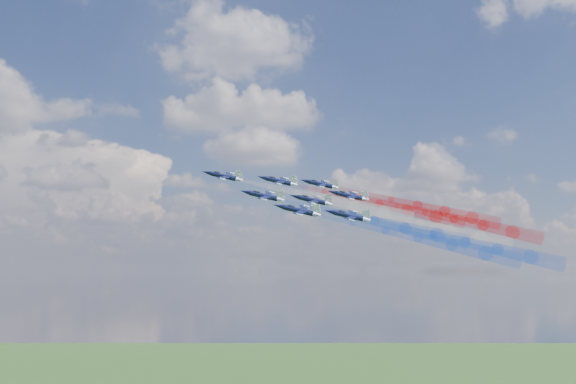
{
  "coord_description": "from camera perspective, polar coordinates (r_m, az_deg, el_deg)",
  "views": [
    {
      "loc": [
        -48.13,
        -175.53,
        107.04
      ],
      "look_at": [
        -11.64,
        -12.46,
        127.0
      ],
      "focal_mm": 41.54,
      "sensor_mm": 36.0,
      "label": 1
    }
  ],
  "objects": [
    {
      "name": "trail_inner_left",
      "position": [
        158.2,
        7.41,
        -2.48
      ],
      "size": [
        42.27,
        19.45,
        14.95
      ],
      "primitive_type": null,
      "rotation": [
        0.25,
        -0.31,
        1.14
      ],
      "color": "blue"
    },
    {
      "name": "jet_rear_left",
      "position": [
        157.37,
        5.27,
        -2.05
      ],
      "size": [
        14.34,
        12.86,
        8.27
      ],
      "primitive_type": null,
      "rotation": [
        0.25,
        -0.31,
        1.14
      ],
      "color": "black"
    },
    {
      "name": "trail_center_third",
      "position": [
        166.6,
        11.21,
        -2.73
      ],
      "size": [
        42.27,
        19.45,
        14.95
      ],
      "primitive_type": null,
      "rotation": [
        0.25,
        -0.31,
        1.14
      ],
      "color": "white"
    },
    {
      "name": "trail_outer_right",
      "position": [
        184.6,
        11.04,
        -1.15
      ],
      "size": [
        42.27,
        19.45,
        14.95
      ],
      "primitive_type": null,
      "rotation": [
        0.25,
        -0.31,
        1.14
      ],
      "color": "red"
    },
    {
      "name": "jet_lead",
      "position": [
        172.99,
        -5.5,
        1.35
      ],
      "size": [
        14.34,
        12.86,
        8.27
      ],
      "primitive_type": null,
      "rotation": [
        0.25,
        -0.31,
        1.14
      ],
      "color": "black"
    },
    {
      "name": "trail_lead",
      "position": [
        168.29,
        3.28,
        -0.61
      ],
      "size": [
        42.27,
        19.45,
        14.95
      ],
      "primitive_type": null,
      "rotation": [
        0.25,
        -0.31,
        1.14
      ],
      "color": "white"
    },
    {
      "name": "trail_rear_right",
      "position": [
        174.95,
        14.01,
        -2.25
      ],
      "size": [
        42.27,
        19.45,
        14.95
      ],
      "primitive_type": null,
      "rotation": [
        0.25,
        -0.31,
        1.14
      ],
      "color": "red"
    },
    {
      "name": "jet_outer_right",
      "position": [
        185.52,
        2.83,
        0.67
      ],
      "size": [
        14.34,
        12.86,
        8.27
      ],
      "primitive_type": null,
      "rotation": [
        0.25,
        -0.31,
        1.14
      ],
      "color": "black"
    },
    {
      "name": "jet_inner_right",
      "position": [
        177.2,
        -0.77,
        0.93
      ],
      "size": [
        14.34,
        12.86,
        8.27
      ],
      "primitive_type": null,
      "rotation": [
        0.25,
        -0.31,
        1.14
      ],
      "color": "black"
    },
    {
      "name": "jet_inner_left",
      "position": [
        160.97,
        -2.06,
        -0.35
      ],
      "size": [
        14.34,
        12.86,
        8.27
      ],
      "primitive_type": null,
      "rotation": [
        0.25,
        -0.31,
        1.14
      ],
      "color": "black"
    },
    {
      "name": "jet_outer_left",
      "position": [
        150.47,
        0.95,
        -1.6
      ],
      "size": [
        14.34,
        12.86,
        8.27
      ],
      "primitive_type": null,
      "rotation": [
        0.25,
        -0.31,
        1.14
      ],
      "color": "black"
    },
    {
      "name": "trail_inner_right",
      "position": [
        174.67,
        7.83,
        -0.97
      ],
      "size": [
        42.27,
        19.45,
        14.95
      ],
      "primitive_type": null,
      "rotation": [
        0.25,
        -0.31,
        1.14
      ],
      "color": "red"
    },
    {
      "name": "trail_rear_left",
      "position": [
        158.2,
        14.92,
        -4.16
      ],
      "size": [
        42.27,
        19.45,
        14.95
      ],
      "primitive_type": null,
      "rotation": [
        0.25,
        -0.31,
        1.14
      ],
      "color": "blue"
    },
    {
      "name": "jet_center_third",
      "position": [
        167.49,
        2.11,
        -0.71
      ],
      "size": [
        14.34,
        12.86,
        8.27
      ],
      "primitive_type": null,
      "rotation": [
        0.25,
        -0.31,
        1.14
      ],
      "color": "black"
    },
    {
      "name": "jet_rear_right",
      "position": [
        174.5,
        5.31,
        -0.33
      ],
      "size": [
        14.34,
        12.86,
        8.27
      ],
      "primitive_type": null,
      "rotation": [
        0.25,
        -0.31,
        1.14
      ],
      "color": "black"
    },
    {
      "name": "trail_outer_left",
      "position": [
        149.38,
        11.09,
        -3.86
      ],
      "size": [
        42.27,
        19.45,
        14.95
      ],
      "primitive_type": null,
      "rotation": [
        0.25,
        -0.31,
        1.14
      ],
      "color": "blue"
    }
  ]
}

